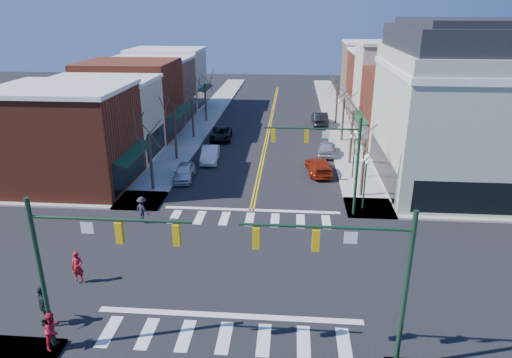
% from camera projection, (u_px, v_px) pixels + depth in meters
% --- Properties ---
extents(ground, '(160.00, 160.00, 0.00)m').
position_uv_depth(ground, '(240.00, 266.00, 26.55)').
color(ground, black).
rests_on(ground, ground).
extents(sidewalk_left, '(3.50, 70.00, 0.15)m').
position_uv_depth(sidewalk_left, '(176.00, 156.00, 45.82)').
color(sidewalk_left, '#9E9B93').
rests_on(sidewalk_left, ground).
extents(sidewalk_right, '(3.50, 70.00, 0.15)m').
position_uv_depth(sidewalk_right, '(352.00, 160.00, 44.52)').
color(sidewalk_right, '#9E9B93').
rests_on(sidewalk_right, ground).
extents(bldg_left_brick_a, '(10.00, 8.50, 8.00)m').
position_uv_depth(bldg_left_brick_a, '(67.00, 139.00, 37.25)').
color(bldg_left_brick_a, maroon).
rests_on(bldg_left_brick_a, ground).
extents(bldg_left_stucco_a, '(10.00, 7.00, 7.50)m').
position_uv_depth(bldg_left_stucco_a, '(104.00, 120.00, 44.56)').
color(bldg_left_stucco_a, '#BCB39B').
rests_on(bldg_left_stucco_a, ground).
extents(bldg_left_brick_b, '(10.00, 9.00, 8.50)m').
position_uv_depth(bldg_left_brick_b, '(131.00, 99.00, 51.84)').
color(bldg_left_brick_b, maroon).
rests_on(bldg_left_brick_b, ground).
extents(bldg_left_tan, '(10.00, 7.50, 7.80)m').
position_uv_depth(bldg_left_tan, '(153.00, 90.00, 59.65)').
color(bldg_left_tan, '#856349').
rests_on(bldg_left_tan, ground).
extents(bldg_left_stucco_b, '(10.00, 8.00, 8.20)m').
position_uv_depth(bldg_left_stucco_b, '(168.00, 80.00, 66.81)').
color(bldg_left_stucco_b, '#BCB39B').
rests_on(bldg_left_stucco_b, ground).
extents(bldg_right_brick_a, '(10.00, 8.50, 8.00)m').
position_uv_depth(bldg_right_brick_a, '(413.00, 109.00, 47.98)').
color(bldg_right_brick_a, maroon).
rests_on(bldg_right_brick_a, ground).
extents(bldg_right_stucco, '(10.00, 7.00, 10.00)m').
position_uv_depth(bldg_right_stucco, '(399.00, 88.00, 54.85)').
color(bldg_right_stucco, '#BCB39B').
rests_on(bldg_right_stucco, ground).
extents(bldg_right_brick_b, '(10.00, 8.00, 8.50)m').
position_uv_depth(bldg_right_brick_b, '(386.00, 84.00, 62.11)').
color(bldg_right_brick_b, maroon).
rests_on(bldg_right_brick_b, ground).
extents(bldg_right_tan, '(10.00, 8.00, 9.00)m').
position_uv_depth(bldg_right_tan, '(377.00, 74.00, 69.47)').
color(bldg_right_tan, '#856349').
rests_on(bldg_right_tan, ground).
extents(victorian_corner, '(12.25, 14.25, 13.30)m').
position_uv_depth(victorian_corner, '(464.00, 106.00, 36.48)').
color(victorian_corner, '#AAB79E').
rests_on(victorian_corner, ground).
extents(traffic_mast_near_left, '(6.60, 0.28, 7.20)m').
position_uv_depth(traffic_mast_near_left, '(81.00, 256.00, 18.40)').
color(traffic_mast_near_left, '#14331E').
rests_on(traffic_mast_near_left, ground).
extents(traffic_mast_near_right, '(6.60, 0.28, 7.20)m').
position_uv_depth(traffic_mast_near_right, '(359.00, 268.00, 17.57)').
color(traffic_mast_near_right, '#14331E').
rests_on(traffic_mast_near_right, ground).
extents(traffic_mast_far_right, '(6.60, 0.28, 7.20)m').
position_uv_depth(traffic_mast_far_right, '(331.00, 153.00, 31.37)').
color(traffic_mast_far_right, '#14331E').
rests_on(traffic_mast_far_right, ground).
extents(lamppost_corner, '(0.36, 0.36, 4.33)m').
position_uv_depth(lamppost_corner, '(366.00, 172.00, 32.81)').
color(lamppost_corner, '#14331E').
rests_on(lamppost_corner, ground).
extents(lamppost_midblock, '(0.36, 0.36, 4.33)m').
position_uv_depth(lamppost_midblock, '(355.00, 146.00, 38.87)').
color(lamppost_midblock, '#14331E').
rests_on(lamppost_midblock, ground).
extents(tree_left_a, '(0.24, 0.24, 4.76)m').
position_uv_depth(tree_left_a, '(151.00, 163.00, 36.59)').
color(tree_left_a, '#382B21').
rests_on(tree_left_a, ground).
extents(tree_left_b, '(0.24, 0.24, 5.04)m').
position_uv_depth(tree_left_b, '(175.00, 135.00, 44.00)').
color(tree_left_b, '#382B21').
rests_on(tree_left_b, ground).
extents(tree_left_c, '(0.24, 0.24, 4.55)m').
position_uv_depth(tree_left_c, '(193.00, 119.00, 51.54)').
color(tree_left_c, '#382B21').
rests_on(tree_left_c, ground).
extents(tree_left_d, '(0.24, 0.24, 4.90)m').
position_uv_depth(tree_left_d, '(206.00, 103.00, 58.94)').
color(tree_left_d, '#382B21').
rests_on(tree_left_d, ground).
extents(tree_right_a, '(0.24, 0.24, 4.62)m').
position_uv_depth(tree_right_a, '(363.00, 169.00, 35.36)').
color(tree_right_a, '#382B21').
rests_on(tree_right_a, ground).
extents(tree_right_b, '(0.24, 0.24, 5.18)m').
position_uv_depth(tree_right_b, '(351.00, 138.00, 42.72)').
color(tree_right_b, '#382B21').
rests_on(tree_right_b, ground).
extents(tree_right_c, '(0.24, 0.24, 4.83)m').
position_uv_depth(tree_right_c, '(343.00, 120.00, 50.24)').
color(tree_right_c, '#382B21').
rests_on(tree_right_c, ground).
extents(tree_right_d, '(0.24, 0.24, 4.97)m').
position_uv_depth(tree_right_d, '(337.00, 105.00, 57.67)').
color(tree_right_d, '#382B21').
rests_on(tree_right_d, ground).
extents(car_left_near, '(1.89, 4.11, 1.36)m').
position_uv_depth(car_left_near, '(184.00, 172.00, 39.50)').
color(car_left_near, silver).
rests_on(car_left_near, ground).
extents(car_left_mid, '(1.84, 4.49, 1.45)m').
position_uv_depth(car_left_mid, '(210.00, 154.00, 44.15)').
color(car_left_mid, silver).
rests_on(car_left_mid, ground).
extents(car_left_far, '(2.50, 4.96, 1.35)m').
position_uv_depth(car_left_far, '(221.00, 134.00, 51.49)').
color(car_left_far, black).
rests_on(car_left_far, ground).
extents(car_right_near, '(2.56, 5.12, 1.43)m').
position_uv_depth(car_right_near, '(319.00, 166.00, 41.01)').
color(car_right_near, '#99260D').
rests_on(car_right_near, ground).
extents(car_right_mid, '(2.13, 4.43, 1.46)m').
position_uv_depth(car_right_mid, '(327.00, 148.00, 46.13)').
color(car_right_mid, silver).
rests_on(car_right_mid, ground).
extents(car_right_far, '(2.01, 5.16, 1.68)m').
position_uv_depth(car_right_far, '(320.00, 119.00, 57.73)').
color(car_right_far, black).
rests_on(car_right_far, ground).
extents(pedestrian_red_a, '(0.67, 0.47, 1.73)m').
position_uv_depth(pedestrian_red_a, '(77.00, 267.00, 24.55)').
color(pedestrian_red_a, '#A8121A').
rests_on(pedestrian_red_a, sidewalk_left).
extents(pedestrian_red_b, '(0.79, 0.94, 1.74)m').
position_uv_depth(pedestrian_red_b, '(53.00, 330.00, 19.76)').
color(pedestrian_red_b, red).
rests_on(pedestrian_red_b, sidewalk_left).
extents(pedestrian_dark_a, '(1.06, 1.23, 1.98)m').
position_uv_depth(pedestrian_dark_a, '(43.00, 305.00, 21.20)').
color(pedestrian_dark_a, black).
rests_on(pedestrian_dark_a, sidewalk_left).
extents(pedestrian_dark_b, '(1.34, 1.15, 1.80)m').
position_uv_depth(pedestrian_dark_b, '(142.00, 209.00, 31.47)').
color(pedestrian_dark_b, black).
rests_on(pedestrian_dark_b, sidewalk_left).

